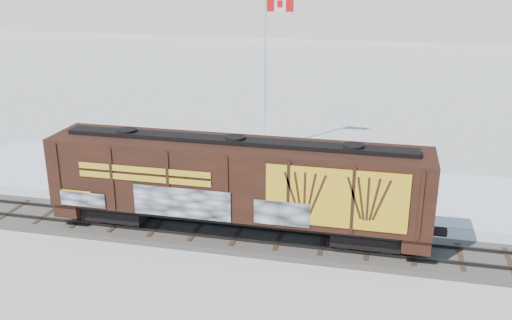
% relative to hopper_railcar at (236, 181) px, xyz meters
% --- Properties ---
extents(ground, '(500.00, 500.00, 0.00)m').
position_rel_hopper_railcar_xyz_m(ground, '(0.07, 0.01, -2.94)').
color(ground, white).
rests_on(ground, ground).
extents(rail_track, '(50.00, 3.40, 0.43)m').
position_rel_hopper_railcar_xyz_m(rail_track, '(0.07, 0.01, -2.79)').
color(rail_track, '#59544C').
rests_on(rail_track, ground).
extents(parking_strip, '(40.00, 8.00, 0.03)m').
position_rel_hopper_railcar_xyz_m(parking_strip, '(0.07, 7.51, -2.92)').
color(parking_strip, white).
rests_on(parking_strip, ground).
extents(hopper_railcar, '(17.38, 3.06, 4.51)m').
position_rel_hopper_railcar_xyz_m(hopper_railcar, '(0.00, 0.00, 0.00)').
color(hopper_railcar, black).
rests_on(hopper_railcar, rail_track).
extents(flagpole, '(2.30, 0.90, 10.59)m').
position_rel_hopper_railcar_xyz_m(flagpole, '(-1.52, 13.76, 0.91)').
color(flagpole, silver).
rests_on(flagpole, ground).
extents(car_silver, '(4.50, 1.95, 1.51)m').
position_rel_hopper_railcar_xyz_m(car_silver, '(-9.53, 6.22, -2.15)').
color(car_silver, '#ABACB2').
rests_on(car_silver, parking_strip).
extents(car_white, '(5.33, 2.48, 1.69)m').
position_rel_hopper_railcar_xyz_m(car_white, '(-4.83, 7.38, -2.06)').
color(car_white, white).
rests_on(car_white, parking_strip).
extents(car_dark, '(4.67, 2.97, 1.26)m').
position_rel_hopper_railcar_xyz_m(car_dark, '(3.30, 8.01, -2.28)').
color(car_dark, black).
rests_on(car_dark, parking_strip).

